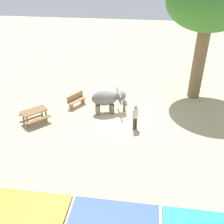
# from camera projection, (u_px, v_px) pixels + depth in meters

# --- Properties ---
(ground_plane) EXTENTS (60.00, 60.00, 0.00)m
(ground_plane) POSITION_uv_depth(u_px,v_px,m) (124.00, 117.00, 16.46)
(ground_plane) COLOR tan
(elephant) EXTENTS (2.26, 1.62, 1.56)m
(elephant) POSITION_uv_depth(u_px,v_px,m) (108.00, 99.00, 16.50)
(elephant) COLOR slate
(elephant) RESTS_ON ground_plane
(person_handler) EXTENTS (0.35, 0.42, 1.62)m
(person_handler) POSITION_uv_depth(u_px,v_px,m) (135.00, 115.00, 14.86)
(person_handler) COLOR #3F3833
(person_handler) RESTS_ON ground_plane
(shade_tree_main) EXTENTS (5.33, 4.88, 8.40)m
(shade_tree_main) POSITION_uv_depth(u_px,v_px,m) (210.00, 3.00, 15.71)
(shade_tree_main) COLOR brown
(shade_tree_main) RESTS_ON ground_plane
(wooden_bench) EXTENTS (1.09, 1.40, 0.88)m
(wooden_bench) POSITION_uv_depth(u_px,v_px,m) (76.00, 100.00, 17.50)
(wooden_bench) COLOR #9E7A51
(wooden_bench) RESTS_ON ground_plane
(picnic_table_near) EXTENTS (2.11, 2.11, 0.78)m
(picnic_table_near) POSITION_uv_depth(u_px,v_px,m) (34.00, 113.00, 15.75)
(picnic_table_near) COLOR brown
(picnic_table_near) RESTS_ON ground_plane
(feed_bucket) EXTENTS (0.36, 0.36, 0.32)m
(feed_bucket) POSITION_uv_depth(u_px,v_px,m) (125.00, 102.00, 17.87)
(feed_bucket) COLOR gray
(feed_bucket) RESTS_ON ground_plane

